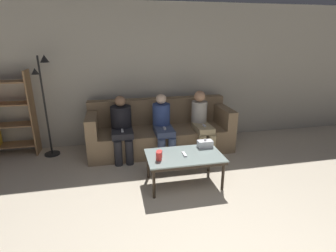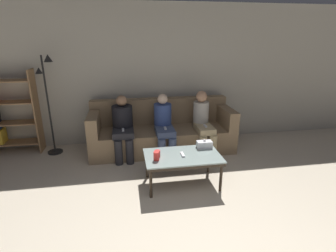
{
  "view_description": "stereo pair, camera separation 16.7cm",
  "coord_description": "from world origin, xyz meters",
  "px_view_note": "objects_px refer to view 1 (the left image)",
  "views": [
    {
      "loc": [
        -0.81,
        -1.42,
        1.99
      ],
      "look_at": [
        0.0,
        2.38,
        0.67
      ],
      "focal_mm": 28.0,
      "sensor_mm": 36.0,
      "label": 1
    },
    {
      "loc": [
        -0.65,
        -1.45,
        1.99
      ],
      "look_at": [
        0.0,
        2.38,
        0.67
      ],
      "focal_mm": 28.0,
      "sensor_mm": 36.0,
      "label": 2
    }
  ],
  "objects_px": {
    "seated_person_left_end": "(122,125)",
    "game_remote": "(184,154)",
    "coffee_table": "(184,158)",
    "cup_near_right": "(159,156)",
    "standing_lamp": "(45,96)",
    "couch": "(160,132)",
    "tissue_box": "(205,144)",
    "seated_person_mid_right": "(201,121)",
    "cup_near_left": "(159,154)",
    "seated_person_mid_left": "(163,124)"
  },
  "relations": [
    {
      "from": "cup_near_left",
      "to": "cup_near_right",
      "type": "bearing_deg",
      "value": -104.33
    },
    {
      "from": "cup_near_right",
      "to": "tissue_box",
      "type": "relative_size",
      "value": 0.54
    },
    {
      "from": "game_remote",
      "to": "seated_person_left_end",
      "type": "height_order",
      "value": "seated_person_left_end"
    },
    {
      "from": "standing_lamp",
      "to": "cup_near_right",
      "type": "bearing_deg",
      "value": -42.86
    },
    {
      "from": "couch",
      "to": "tissue_box",
      "type": "relative_size",
      "value": 11.67
    },
    {
      "from": "game_remote",
      "to": "seated_person_mid_right",
      "type": "relative_size",
      "value": 0.14
    },
    {
      "from": "cup_near_right",
      "to": "standing_lamp",
      "type": "relative_size",
      "value": 0.07
    },
    {
      "from": "cup_near_left",
      "to": "seated_person_left_end",
      "type": "relative_size",
      "value": 0.09
    },
    {
      "from": "tissue_box",
      "to": "game_remote",
      "type": "bearing_deg",
      "value": -151.65
    },
    {
      "from": "seated_person_left_end",
      "to": "game_remote",
      "type": "bearing_deg",
      "value": -53.69
    },
    {
      "from": "coffee_table",
      "to": "cup_near_right",
      "type": "relative_size",
      "value": 8.88
    },
    {
      "from": "coffee_table",
      "to": "game_remote",
      "type": "bearing_deg",
      "value": -92.68
    },
    {
      "from": "couch",
      "to": "tissue_box",
      "type": "bearing_deg",
      "value": -66.86
    },
    {
      "from": "seated_person_left_end",
      "to": "seated_person_mid_right",
      "type": "bearing_deg",
      "value": -1.59
    },
    {
      "from": "coffee_table",
      "to": "seated_person_mid_right",
      "type": "xyz_separation_m",
      "value": [
        0.6,
        1.05,
        0.17
      ]
    },
    {
      "from": "couch",
      "to": "cup_near_right",
      "type": "height_order",
      "value": "couch"
    },
    {
      "from": "seated_person_mid_left",
      "to": "seated_person_left_end",
      "type": "bearing_deg",
      "value": 177.25
    },
    {
      "from": "coffee_table",
      "to": "seated_person_left_end",
      "type": "distance_m",
      "value": 1.36
    },
    {
      "from": "tissue_box",
      "to": "standing_lamp",
      "type": "relative_size",
      "value": 0.13
    },
    {
      "from": "couch",
      "to": "game_remote",
      "type": "bearing_deg",
      "value": -85.69
    },
    {
      "from": "cup_near_right",
      "to": "couch",
      "type": "bearing_deg",
      "value": 78.84
    },
    {
      "from": "cup_near_right",
      "to": "seated_person_mid_left",
      "type": "relative_size",
      "value": 0.11
    },
    {
      "from": "standing_lamp",
      "to": "seated_person_mid_right",
      "type": "height_order",
      "value": "standing_lamp"
    },
    {
      "from": "coffee_table",
      "to": "seated_person_left_end",
      "type": "xyz_separation_m",
      "value": [
        -0.8,
        1.09,
        0.17
      ]
    },
    {
      "from": "standing_lamp",
      "to": "couch",
      "type": "bearing_deg",
      "value": -3.94
    },
    {
      "from": "cup_near_right",
      "to": "seated_person_left_end",
      "type": "xyz_separation_m",
      "value": [
        -0.43,
        1.18,
        0.07
      ]
    },
    {
      "from": "seated_person_mid_left",
      "to": "seated_person_mid_right",
      "type": "xyz_separation_m",
      "value": [
        0.7,
        -0.01,
        0.01
      ]
    },
    {
      "from": "cup_near_right",
      "to": "seated_person_mid_left",
      "type": "xyz_separation_m",
      "value": [
        0.28,
        1.15,
        0.05
      ]
    },
    {
      "from": "game_remote",
      "to": "standing_lamp",
      "type": "height_order",
      "value": "standing_lamp"
    },
    {
      "from": "coffee_table",
      "to": "standing_lamp",
      "type": "xyz_separation_m",
      "value": [
        -2.03,
        1.44,
        0.66
      ]
    },
    {
      "from": "coffee_table",
      "to": "tissue_box",
      "type": "height_order",
      "value": "tissue_box"
    },
    {
      "from": "tissue_box",
      "to": "seated_person_mid_left",
      "type": "bearing_deg",
      "value": 118.88
    },
    {
      "from": "standing_lamp",
      "to": "seated_person_mid_right",
      "type": "xyz_separation_m",
      "value": [
        2.63,
        -0.39,
        -0.49
      ]
    },
    {
      "from": "standing_lamp",
      "to": "seated_person_left_end",
      "type": "bearing_deg",
      "value": -15.84
    },
    {
      "from": "tissue_box",
      "to": "standing_lamp",
      "type": "height_order",
      "value": "standing_lamp"
    },
    {
      "from": "couch",
      "to": "cup_near_left",
      "type": "xyz_separation_m",
      "value": [
        -0.25,
        -1.3,
        0.17
      ]
    },
    {
      "from": "couch",
      "to": "seated_person_left_end",
      "type": "xyz_separation_m",
      "value": [
        -0.7,
        -0.21,
        0.25
      ]
    },
    {
      "from": "cup_near_left",
      "to": "tissue_box",
      "type": "relative_size",
      "value": 0.43
    },
    {
      "from": "seated_person_mid_left",
      "to": "tissue_box",
      "type": "bearing_deg",
      "value": -61.12
    },
    {
      "from": "cup_near_left",
      "to": "coffee_table",
      "type": "bearing_deg",
      "value": -0.54
    },
    {
      "from": "game_remote",
      "to": "seated_person_left_end",
      "type": "relative_size",
      "value": 0.14
    },
    {
      "from": "couch",
      "to": "seated_person_mid_right",
      "type": "relative_size",
      "value": 2.35
    },
    {
      "from": "tissue_box",
      "to": "seated_person_left_end",
      "type": "bearing_deg",
      "value": 142.88
    },
    {
      "from": "coffee_table",
      "to": "game_remote",
      "type": "height_order",
      "value": "game_remote"
    },
    {
      "from": "cup_near_right",
      "to": "coffee_table",
      "type": "bearing_deg",
      "value": 14.21
    },
    {
      "from": "cup_near_left",
      "to": "seated_person_mid_right",
      "type": "bearing_deg",
      "value": 47.7
    },
    {
      "from": "game_remote",
      "to": "coffee_table",
      "type": "bearing_deg",
      "value": 87.32
    },
    {
      "from": "cup_near_right",
      "to": "standing_lamp",
      "type": "height_order",
      "value": "standing_lamp"
    },
    {
      "from": "cup_near_right",
      "to": "seated_person_mid_right",
      "type": "height_order",
      "value": "seated_person_mid_right"
    },
    {
      "from": "seated_person_mid_left",
      "to": "seated_person_mid_right",
      "type": "relative_size",
      "value": 0.97
    }
  ]
}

